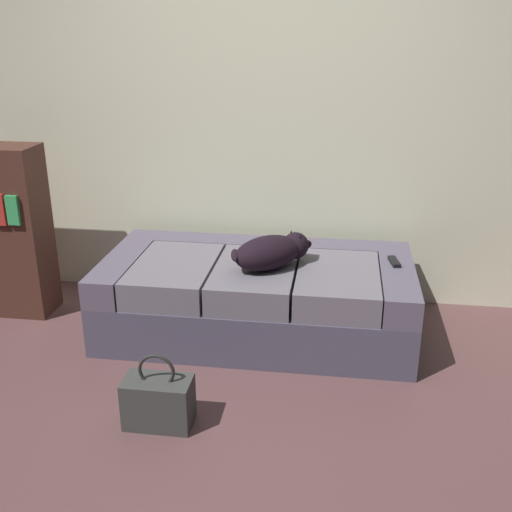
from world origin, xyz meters
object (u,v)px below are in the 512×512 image
couch (257,297)px  dog_dark (272,251)px  tv_remote (394,262)px  handbag (158,401)px  bookshelf (3,231)px

couch → dog_dark: (0.10, -0.09, 0.33)m
couch → tv_remote: tv_remote is taller
dog_dark → handbag: size_ratio=1.30×
handbag → bookshelf: size_ratio=0.34×
tv_remote → handbag: (-1.14, -1.08, -0.35)m
couch → dog_dark: bearing=-40.7°
dog_dark → bookshelf: 1.76m
tv_remote → bookshelf: (-2.46, 0.00, 0.07)m
tv_remote → bookshelf: 2.46m
handbag → bookshelf: (-1.32, 1.08, 0.43)m
couch → bookshelf: (-1.65, 0.07, 0.32)m
tv_remote → couch: bearing=175.2°
dog_dark → handbag: bearing=-115.1°
couch → tv_remote: size_ratio=12.33×
couch → tv_remote: (0.81, 0.07, 0.25)m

